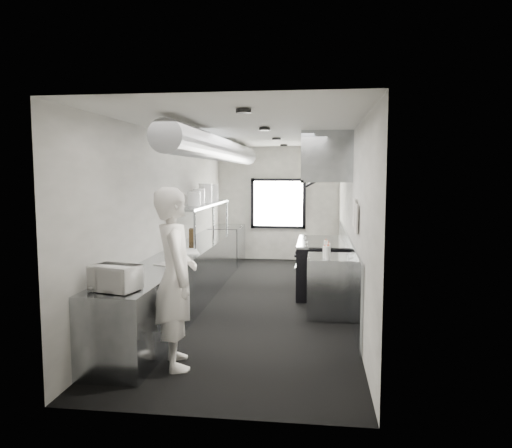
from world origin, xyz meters
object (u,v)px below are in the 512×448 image
(exhaust_hood, at_px, (326,159))
(squeeze_bottle_e, at_px, (326,247))
(deli_tub_a, at_px, (127,272))
(range, at_px, (321,267))
(line_cook, at_px, (175,278))
(squeeze_bottle_b, at_px, (325,252))
(squeeze_bottle_c, at_px, (329,251))
(plate_stack_d, at_px, (213,193))
(pass_shelf, at_px, (203,205))
(prep_counter, at_px, (185,279))
(plate_stack_c, at_px, (205,193))
(plate_stack_a, at_px, (194,199))
(plate_stack_b, at_px, (199,197))
(squeeze_bottle_a, at_px, (328,253))
(squeeze_bottle_d, at_px, (328,249))
(small_plate, at_px, (179,258))
(bottle_station, at_px, (329,286))
(far_work_table, at_px, (227,245))
(cutting_board, at_px, (184,252))
(microwave, at_px, (115,278))
(knife_block, at_px, (192,235))
(deli_tub_b, at_px, (133,271))

(exhaust_hood, bearing_deg, squeeze_bottle_e, -89.72)
(deli_tub_a, bearing_deg, squeeze_bottle_e, 40.87)
(range, height_order, line_cook, line_cook)
(squeeze_bottle_b, relative_size, squeeze_bottle_c, 1.09)
(exhaust_hood, height_order, plate_stack_d, exhaust_hood)
(pass_shelf, distance_m, range, 2.49)
(prep_counter, height_order, plate_stack_c, plate_stack_c)
(range, height_order, deli_tub_a, deli_tub_a)
(range, xyz_separation_m, plate_stack_a, (-2.23, -0.35, 1.23))
(plate_stack_b, bearing_deg, deli_tub_a, -91.62)
(squeeze_bottle_a, distance_m, squeeze_bottle_c, 0.27)
(plate_stack_b, height_order, plate_stack_d, plate_stack_d)
(squeeze_bottle_d, bearing_deg, squeeze_bottle_e, 102.17)
(small_plate, xyz_separation_m, plate_stack_b, (-0.16, 1.90, 0.81))
(prep_counter, bearing_deg, bottle_station, -4.97)
(far_work_table, distance_m, squeeze_bottle_c, 4.56)
(prep_counter, height_order, plate_stack_d, plate_stack_d)
(range, bearing_deg, cutting_board, -148.72)
(bottle_station, height_order, squeeze_bottle_d, squeeze_bottle_d)
(plate_stack_c, height_order, squeeze_bottle_d, plate_stack_c)
(range, relative_size, squeeze_bottle_e, 8.16)
(plate_stack_c, xyz_separation_m, squeeze_bottle_b, (2.29, -2.18, -0.77))
(microwave, bearing_deg, pass_shelf, 104.37)
(deli_tub_a, xyz_separation_m, squeeze_bottle_c, (2.44, 1.76, 0.03))
(squeeze_bottle_c, bearing_deg, line_cook, -128.37)
(knife_block, xyz_separation_m, squeeze_bottle_e, (2.41, -1.00, -0.02))
(pass_shelf, relative_size, bottle_station, 3.33)
(far_work_table, bearing_deg, squeeze_bottle_a, -61.56)
(squeeze_bottle_c, bearing_deg, plate_stack_c, 139.21)
(squeeze_bottle_e, bearing_deg, deli_tub_a, -139.13)
(plate_stack_b, distance_m, plate_stack_c, 0.56)
(squeeze_bottle_c, bearing_deg, squeeze_bottle_e, 96.47)
(squeeze_bottle_c, bearing_deg, range, 94.07)
(exhaust_hood, height_order, squeeze_bottle_b, exhaust_hood)
(small_plate, distance_m, squeeze_bottle_c, 2.23)
(cutting_board, relative_size, squeeze_bottle_e, 2.85)
(deli_tub_b, distance_m, plate_stack_a, 2.82)
(far_work_table, bearing_deg, range, -48.81)
(knife_block, height_order, squeeze_bottle_d, knife_block)
(bottle_station, distance_m, deli_tub_b, 2.99)
(exhaust_hood, xyz_separation_m, deli_tub_b, (-2.37, -3.07, -1.43))
(microwave, bearing_deg, range, 74.28)
(deli_tub_b, xyz_separation_m, small_plate, (0.22, 1.24, -0.05))
(far_work_table, distance_m, knife_block, 2.66)
(deli_tub_b, xyz_separation_m, squeeze_bottle_d, (2.41, 1.81, 0.03))
(pass_shelf, xyz_separation_m, bottle_station, (2.34, -1.70, -1.09))
(line_cook, xyz_separation_m, plate_stack_b, (-0.63, 3.65, 0.72))
(small_plate, relative_size, plate_stack_d, 0.52)
(deli_tub_b, bearing_deg, squeeze_bottle_c, 34.58)
(squeeze_bottle_a, distance_m, squeeze_bottle_d, 0.42)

